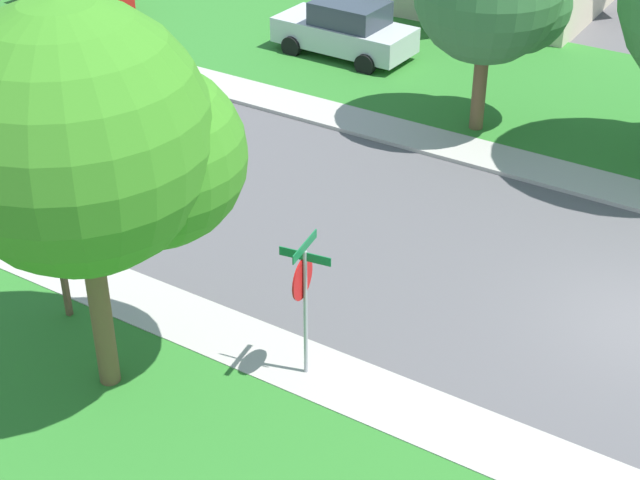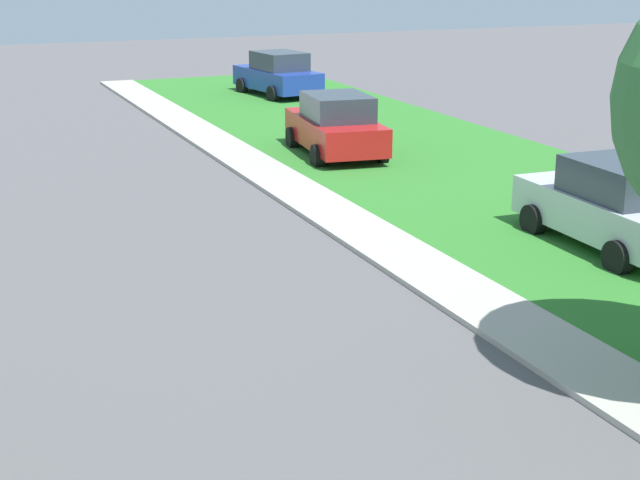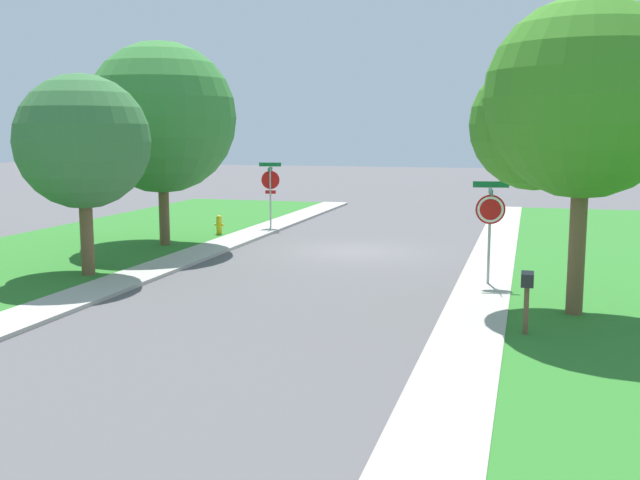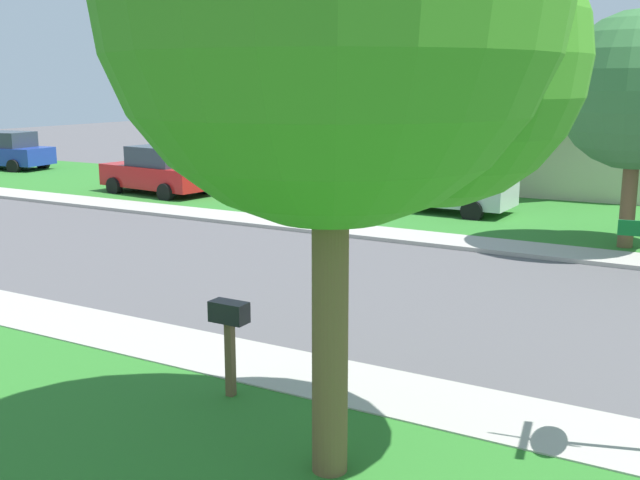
# 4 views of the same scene
# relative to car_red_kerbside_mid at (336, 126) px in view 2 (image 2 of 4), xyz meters

# --- Properties ---
(sidewalk_east) EXTENTS (1.40, 56.00, 0.10)m
(sidewalk_east) POSITION_rel_car_red_kerbside_mid_xyz_m (-2.54, -10.08, -0.82)
(sidewalk_east) COLOR #ADA89E
(sidewalk_east) RESTS_ON ground
(car_red_kerbside_mid) EXTENTS (2.42, 4.48, 1.76)m
(car_red_kerbside_mid) POSITION_rel_car_red_kerbside_mid_xyz_m (0.00, 0.00, 0.00)
(car_red_kerbside_mid) COLOR red
(car_red_kerbside_mid) RESTS_ON ground
(car_blue_behind_trees) EXTENTS (2.45, 4.50, 1.76)m
(car_blue_behind_trees) POSITION_rel_car_red_kerbside_mid_xyz_m (2.49, 11.31, 0.00)
(car_blue_behind_trees) COLOR #1E389E
(car_blue_behind_trees) RESTS_ON ground
(car_silver_far_down_street) EXTENTS (2.13, 4.35, 1.76)m
(car_silver_far_down_street) POSITION_rel_car_red_kerbside_mid_xyz_m (1.44, -10.01, 0.00)
(car_silver_far_down_street) COLOR silver
(car_silver_far_down_street) RESTS_ON ground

